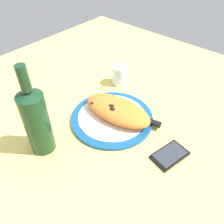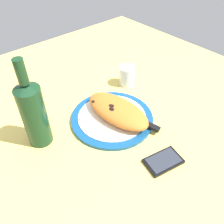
# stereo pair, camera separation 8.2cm
# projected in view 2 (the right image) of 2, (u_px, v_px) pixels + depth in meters

# --- Properties ---
(ground_plane) EXTENTS (1.50, 1.50, 0.03)m
(ground_plane) POSITION_uv_depth(u_px,v_px,m) (112.00, 122.00, 0.85)
(ground_plane) COLOR #EACC60
(plate) EXTENTS (0.30, 0.30, 0.02)m
(plate) POSITION_uv_depth(u_px,v_px,m) (112.00, 118.00, 0.84)
(plate) COLOR navy
(plate) RESTS_ON ground_plane
(calzone) EXTENTS (0.27, 0.15, 0.05)m
(calzone) POSITION_uv_depth(u_px,v_px,m) (117.00, 110.00, 0.82)
(calzone) COLOR orange
(calzone) RESTS_ON plate
(fork) EXTENTS (0.16, 0.05, 0.00)m
(fork) POSITION_uv_depth(u_px,v_px,m) (100.00, 130.00, 0.78)
(fork) COLOR silver
(fork) RESTS_ON plate
(knife) EXTENTS (0.22, 0.07, 0.01)m
(knife) POSITION_uv_depth(u_px,v_px,m) (140.00, 121.00, 0.81)
(knife) COLOR silver
(knife) RESTS_ON plate
(smartphone) EXTENTS (0.09, 0.13, 0.01)m
(smartphone) POSITION_uv_depth(u_px,v_px,m) (163.00, 161.00, 0.70)
(smartphone) COLOR black
(smartphone) RESTS_ON ground_plane
(water_glass) EXTENTS (0.07, 0.07, 0.08)m
(water_glass) POSITION_uv_depth(u_px,v_px,m) (127.00, 77.00, 0.99)
(water_glass) COLOR silver
(water_glass) RESTS_ON ground_plane
(wine_bottle) EXTENTS (0.08, 0.08, 0.30)m
(wine_bottle) POSITION_uv_depth(u_px,v_px,m) (34.00, 113.00, 0.69)
(wine_bottle) COLOR #14381E
(wine_bottle) RESTS_ON ground_plane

